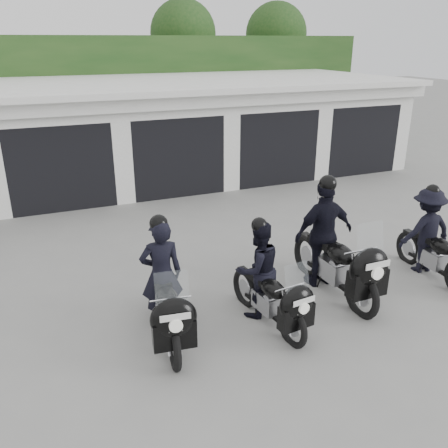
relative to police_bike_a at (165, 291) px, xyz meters
name	(u,v)px	position (x,y,z in m)	size (l,w,h in m)	color
ground	(271,281)	(2.26, 0.90, -0.74)	(80.00, 80.00, 0.00)	gray
garage_block	(154,131)	(2.26, 8.96, 0.68)	(16.40, 6.80, 2.96)	white
background_vegetation	(130,76)	(2.63, 13.82, 2.03)	(20.00, 3.90, 5.80)	#1B3D16
police_bike_a	(165,291)	(0.00, 0.00, 0.00)	(0.82, 2.15, 1.88)	black
police_bike_b	(264,278)	(1.54, -0.16, -0.02)	(0.84, 1.97, 1.71)	black
police_bike_c	(330,242)	(3.04, 0.29, 0.14)	(1.15, 2.41, 2.10)	black
police_bike_d	(431,237)	(5.12, 0.05, 0.01)	(1.10, 2.03, 1.77)	black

